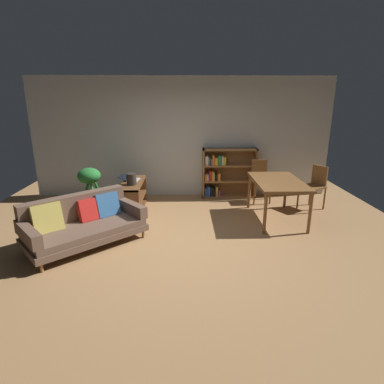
# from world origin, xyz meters

# --- Properties ---
(ground_plane) EXTENTS (8.16, 8.16, 0.00)m
(ground_plane) POSITION_xyz_m (0.00, 0.00, 0.00)
(ground_plane) COLOR #A87A4C
(back_wall_panel) EXTENTS (6.80, 0.10, 2.70)m
(back_wall_panel) POSITION_xyz_m (0.00, 2.70, 1.35)
(back_wall_panel) COLOR silver
(back_wall_panel) RESTS_ON ground_plane
(fabric_couch) EXTENTS (1.91, 1.82, 0.75)m
(fabric_couch) POSITION_xyz_m (-1.57, 0.08, 0.35)
(fabric_couch) COLOR olive
(fabric_couch) RESTS_ON ground_plane
(media_console) EXTENTS (0.41, 1.20, 0.60)m
(media_console) POSITION_xyz_m (-1.01, 1.62, 0.29)
(media_console) COLOR brown
(media_console) RESTS_ON ground_plane
(open_laptop) EXTENTS (0.43, 0.36, 0.09)m
(open_laptop) POSITION_xyz_m (-1.07, 1.77, 0.62)
(open_laptop) COLOR silver
(open_laptop) RESTS_ON media_console
(desk_speaker) EXTENTS (0.19, 0.19, 0.23)m
(desk_speaker) POSITION_xyz_m (-0.99, 1.41, 0.71)
(desk_speaker) COLOR #2D2823
(desk_speaker) RESTS_ON media_console
(potted_floor_plant) EXTENTS (0.46, 0.46, 0.87)m
(potted_floor_plant) POSITION_xyz_m (-1.90, 1.74, 0.58)
(potted_floor_plant) COLOR #9E9389
(potted_floor_plant) RESTS_ON ground_plane
(dining_table) EXTENTS (0.86, 1.43, 0.77)m
(dining_table) POSITION_xyz_m (1.78, 1.02, 0.69)
(dining_table) COLOR brown
(dining_table) RESTS_ON ground_plane
(dining_chair_near) EXTENTS (0.41, 0.41, 0.91)m
(dining_chair_near) POSITION_xyz_m (1.73, 2.16, 0.52)
(dining_chair_near) COLOR brown
(dining_chair_near) RESTS_ON ground_plane
(dining_chair_far) EXTENTS (0.57, 0.56, 0.90)m
(dining_chair_far) POSITION_xyz_m (2.74, 1.63, 0.51)
(dining_chair_far) COLOR brown
(dining_chair_far) RESTS_ON ground_plane
(bookshelf) EXTENTS (1.24, 0.30, 1.13)m
(bookshelf) POSITION_xyz_m (0.99, 2.52, 0.56)
(bookshelf) COLOR olive
(bookshelf) RESTS_ON ground_plane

